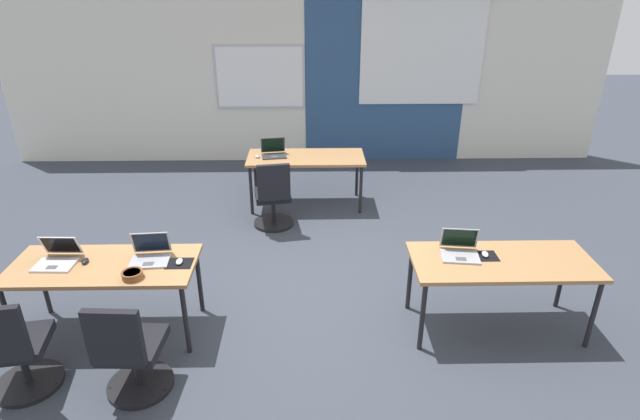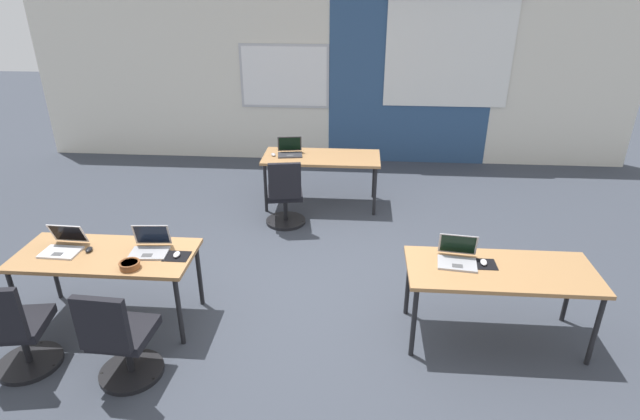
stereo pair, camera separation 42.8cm
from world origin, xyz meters
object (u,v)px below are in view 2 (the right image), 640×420
Objects in this scene: chair_near_left_end at (16,334)px; laptop_near_left_inner at (150,247)px; mouse_far_left at (273,155)px; chair_near_left_inner at (121,343)px; desk_near_left at (106,259)px; desk_near_right at (500,275)px; snack_bowl at (130,264)px; desk_far_center at (321,160)px; mouse_near_right_inner at (484,262)px; laptop_near_left_end at (63,245)px; chair_far_left at (285,199)px; laptop_near_right_inner at (457,257)px; laptop_far_left at (290,151)px; mouse_near_left_inner at (177,254)px; mouse_near_left_end at (89,250)px.

laptop_near_left_inner reaches higher than chair_near_left_end.
chair_near_left_inner reaches higher than mouse_far_left.
desk_near_left and desk_near_right have the same top height.
desk_far_center is at bearing 64.88° from snack_bowl.
desk_far_center is at bearing 57.99° from desk_near_left.
desk_near_right is at bearing 0.00° from desk_near_left.
mouse_near_right_inner is 0.60× the size of snack_bowl.
laptop_near_left_end is at bearing 179.57° from desk_near_right.
desk_far_center is 1.74× the size of chair_far_left.
laptop_near_right_inner is (1.39, -2.71, 0.11)m from desk_far_center.
chair_near_left_end is at bearing -92.26° from laptop_near_left_end.
desk_far_center is 4.34× the size of laptop_far_left.
mouse_far_left reaches higher than desk_near_left.
chair_near_left_inner is (-0.90, -2.88, 0.00)m from chair_far_left.
mouse_far_left is at bearing 63.49° from laptop_near_left_end.
mouse_near_right_inner is 2.70m from mouse_near_left_inner.
mouse_far_left is at bearing 65.52° from mouse_near_left_end.
desk_near_right is at bearing -5.72° from laptop_near_left_inner.
desk_far_center is at bearing 2.80° from mouse_far_left.
laptop_near_left_inner is at bearing 4.60° from laptop_near_left_end.
laptop_near_right_inner is at bearing 1.73° from desk_near_left.
desk_far_center is 15.06× the size of mouse_near_right_inner.
laptop_near_left_end is 0.97× the size of laptop_near_left_inner.
chair_near_left_end is at bearing -121.50° from desk_near_left.
chair_near_left_end reaches higher than mouse_far_left.
mouse_near_left_end reaches higher than desk_near_right.
laptop_far_left reaches higher than laptop_near_left_inner.
laptop_near_left_end is 2.99× the size of mouse_far_left.
desk_far_center is 4.55× the size of laptop_near_left_inner.
mouse_near_left_end is at bearing -114.48° from mouse_far_left.
chair_far_left is (1.49, 2.08, -0.36)m from mouse_near_left_end.
mouse_near_left_end is (0.24, -0.00, -0.03)m from laptop_near_left_end.
mouse_far_left is at bearing -97.18° from chair_near_left_inner.
desk_near_left is at bearing -175.12° from laptop_near_left_inner.
laptop_far_left reaches higher than desk_near_left.
desk_near_left is 4.55× the size of laptop_near_left_inner.
desk_near_right is at bearing -0.41° from mouse_near_left_end.
mouse_near_right_inner is at bearing -62.12° from laptop_far_left.
chair_near_left_inner is at bearing -42.29° from laptop_near_left_end.
chair_far_left reaches higher than desk_far_center.
laptop_far_left reaches higher than mouse_far_left.
chair_far_left is 2.28m from laptop_near_left_inner.
mouse_far_left is at bearing 81.33° from mouse_near_left_inner.
desk_near_left is 1.00× the size of desk_near_right.
laptop_near_left_inner is at bearing 178.79° from desk_near_right.
chair_near_left_inner is at bearing 63.37° from chair_far_left.
laptop_near_left_inner is 1.98× the size of snack_bowl.
desk_near_left is 0.41m from snack_bowl.
snack_bowl is (0.49, -0.25, 0.02)m from mouse_near_left_end.
chair_far_left is at bearing 60.81° from laptop_near_left_inner.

